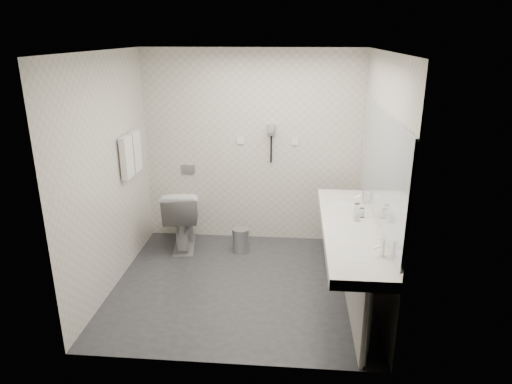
{
  "coord_description": "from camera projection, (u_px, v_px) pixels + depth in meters",
  "views": [
    {
      "loc": [
        0.55,
        -4.49,
        2.66
      ],
      "look_at": [
        0.15,
        0.15,
        1.05
      ],
      "focal_mm": 32.34,
      "sensor_mm": 36.0,
      "label": 1
    }
  ],
  "objects": [
    {
      "name": "wall_front",
      "position": [
        220.0,
        229.0,
        3.51
      ],
      "size": [
        2.8,
        0.0,
        2.8
      ],
      "primitive_type": "plane",
      "rotation": [
        -1.57,
        0.0,
        0.0
      ],
      "color": "beige",
      "rests_on": "floor"
    },
    {
      "name": "vanity_post_far",
      "position": [
        343.0,
        228.0,
        5.72
      ],
      "size": [
        0.06,
        0.06,
        0.75
      ],
      "primitive_type": "cylinder",
      "color": "silver",
      "rests_on": "floor"
    },
    {
      "name": "switch_plate_a",
      "position": [
        240.0,
        141.0,
        5.93
      ],
      "size": [
        0.09,
        0.02,
        0.09
      ],
      "primitive_type": "cube",
      "color": "white",
      "rests_on": "wall_back"
    },
    {
      "name": "dryer_cord",
      "position": [
        271.0,
        149.0,
        5.9
      ],
      "size": [
        0.02,
        0.02,
        0.35
      ],
      "primitive_type": "cylinder",
      "color": "black",
      "rests_on": "dryer_cradle"
    },
    {
      "name": "wall_right",
      "position": [
        379.0,
        182.0,
        4.62
      ],
      "size": [
        0.0,
        2.6,
        2.6
      ],
      "primitive_type": "plane",
      "rotation": [
        1.57,
        0.0,
        -1.57
      ],
      "color": "beige",
      "rests_on": "floor"
    },
    {
      "name": "vanity_panel",
      "position": [
        350.0,
        268.0,
        4.74
      ],
      "size": [
        0.03,
        2.15,
        0.75
      ],
      "primitive_type": "cube",
      "color": "#9C9A94",
      "rests_on": "floor"
    },
    {
      "name": "faucet_far",
      "position": [
        362.0,
        197.0,
        5.16
      ],
      "size": [
        0.04,
        0.04,
        0.15
      ],
      "primitive_type": "cylinder",
      "color": "silver",
      "rests_on": "vanity_counter"
    },
    {
      "name": "soap_bottle_a",
      "position": [
        356.0,
        215.0,
        4.67
      ],
      "size": [
        0.07,
        0.07,
        0.12
      ],
      "primitive_type": "imported",
      "rotation": [
        0.0,
        0.0,
        0.48
      ],
      "color": "beige",
      "rests_on": "vanity_counter"
    },
    {
      "name": "pedal_bin",
      "position": [
        241.0,
        241.0,
        5.88
      ],
      "size": [
        0.24,
        0.24,
        0.3
      ],
      "primitive_type": "cylinder",
      "rotation": [
        0.0,
        0.0,
        -0.15
      ],
      "color": "#B2B5BA",
      "rests_on": "floor"
    },
    {
      "name": "glass_left",
      "position": [
        362.0,
        213.0,
        4.77
      ],
      "size": [
        0.06,
        0.06,
        0.1
      ],
      "primitive_type": "cylinder",
      "rotation": [
        0.0,
        0.0,
        0.21
      ],
      "color": "silver",
      "rests_on": "vanity_counter"
    },
    {
      "name": "mirror",
      "position": [
        382.0,
        168.0,
        4.37
      ],
      "size": [
        0.02,
        2.2,
        1.05
      ],
      "primitive_type": "cube",
      "color": "#B2BCC6",
      "rests_on": "wall_right"
    },
    {
      "name": "towel_rail",
      "position": [
        128.0,
        136.0,
        5.26
      ],
      "size": [
        0.02,
        0.62,
        0.02
      ],
      "primitive_type": "cylinder",
      "rotation": [
        1.57,
        0.0,
        0.0
      ],
      "color": "silver",
      "rests_on": "wall_left"
    },
    {
      "name": "vanity_counter",
      "position": [
        350.0,
        230.0,
        4.6
      ],
      "size": [
        0.55,
        2.2,
        0.1
      ],
      "primitive_type": "cube",
      "color": "silver",
      "rests_on": "floor"
    },
    {
      "name": "basin_near",
      "position": [
        358.0,
        256.0,
        3.98
      ],
      "size": [
        0.4,
        0.31,
        0.05
      ],
      "primitive_type": "ellipsoid",
      "color": "white",
      "rests_on": "vanity_counter"
    },
    {
      "name": "towel_near",
      "position": [
        127.0,
        157.0,
        5.2
      ],
      "size": [
        0.07,
        0.24,
        0.48
      ],
      "primitive_type": "cube",
      "color": "white",
      "rests_on": "towel_rail"
    },
    {
      "name": "vanity_post_near",
      "position": [
        367.0,
        329.0,
        3.76
      ],
      "size": [
        0.06,
        0.06,
        0.75
      ],
      "primitive_type": "cylinder",
      "color": "silver",
      "rests_on": "floor"
    },
    {
      "name": "toilet",
      "position": [
        182.0,
        217.0,
        5.95
      ],
      "size": [
        0.57,
        0.86,
        0.81
      ],
      "primitive_type": "imported",
      "rotation": [
        0.0,
        0.0,
        3.3
      ],
      "color": "white",
      "rests_on": "floor"
    },
    {
      "name": "switch_plate_b",
      "position": [
        295.0,
        142.0,
        5.87
      ],
      "size": [
        0.09,
        0.02,
        0.09
      ],
      "primitive_type": "cube",
      "color": "white",
      "rests_on": "wall_back"
    },
    {
      "name": "basin_far",
      "position": [
        344.0,
        204.0,
        5.2
      ],
      "size": [
        0.4,
        0.31,
        0.05
      ],
      "primitive_type": "ellipsoid",
      "color": "white",
      "rests_on": "vanity_counter"
    },
    {
      "name": "wall_left",
      "position": [
        108.0,
        175.0,
        4.85
      ],
      "size": [
        0.0,
        2.6,
        2.6
      ],
      "primitive_type": "plane",
      "rotation": [
        1.57,
        0.0,
        1.57
      ],
      "color": "beige",
      "rests_on": "floor"
    },
    {
      "name": "glass_right",
      "position": [
        357.0,
        209.0,
        4.86
      ],
      "size": [
        0.06,
        0.06,
        0.11
      ],
      "primitive_type": "cylinder",
      "rotation": [
        0.0,
        0.0,
        -0.06
      ],
      "color": "silver",
      "rests_on": "vanity_counter"
    },
    {
      "name": "wall_back",
      "position": [
        252.0,
        148.0,
        5.96
      ],
      "size": [
        2.8,
        0.0,
        2.8
      ],
      "primitive_type": "plane",
      "rotation": [
        1.57,
        0.0,
        0.0
      ],
      "color": "beige",
      "rests_on": "floor"
    },
    {
      "name": "ceiling",
      "position": [
        239.0,
        51.0,
        4.33
      ],
      "size": [
        2.8,
        2.8,
        0.0
      ],
      "primitive_type": "plane",
      "rotation": [
        3.14,
        0.0,
        0.0
      ],
      "color": "silver",
      "rests_on": "wall_back"
    },
    {
      "name": "dryer_barrel",
      "position": [
        271.0,
        129.0,
        5.75
      ],
      "size": [
        0.08,
        0.14,
        0.08
      ],
      "primitive_type": "cylinder",
      "rotation": [
        1.57,
        0.0,
        0.0
      ],
      "color": "gray",
      "rests_on": "dryer_cradle"
    },
    {
      "name": "floor",
      "position": [
        241.0,
        285.0,
        5.14
      ],
      "size": [
        2.8,
        2.8,
        0.0
      ],
      "primitive_type": "plane",
      "color": "#2B2C31",
      "rests_on": "ground"
    },
    {
      "name": "faucet_near",
      "position": [
        382.0,
        248.0,
        3.93
      ],
      "size": [
        0.04,
        0.04,
        0.15
      ],
      "primitive_type": "cylinder",
      "color": "silver",
      "rests_on": "vanity_counter"
    },
    {
      "name": "flush_plate",
      "position": [
        188.0,
        169.0,
        6.11
      ],
      "size": [
        0.18,
        0.02,
        0.12
      ],
      "primitive_type": "cube",
      "color": "#B2B5BA",
      "rests_on": "wall_back"
    },
    {
      "name": "bin_lid",
      "position": [
        241.0,
        229.0,
        5.83
      ],
      "size": [
        0.21,
        0.21,
        0.02
      ],
      "primitive_type": "cylinder",
      "color": "#B2B5BA",
      "rests_on": "pedal_bin"
    },
    {
      "name": "dryer_cradle",
      "position": [
        271.0,
        130.0,
        5.83
      ],
      "size": [
        0.1,
        0.04,
        0.14
      ],
      "primitive_type": "cube",
      "color": "gray",
      "rests_on": "wall_back"
    },
    {
      "name": "towel_far",
      "position": [
        135.0,
        151.0,
        5.47
      ],
      "size": [
        0.07,
        0.24,
        0.48
      ],
      "primitive_type": "cube",
      "color": "white",
      "rests_on": "towel_rail"
    }
  ]
}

